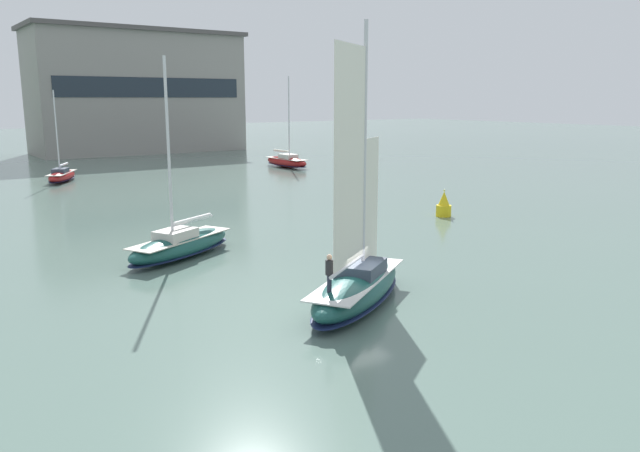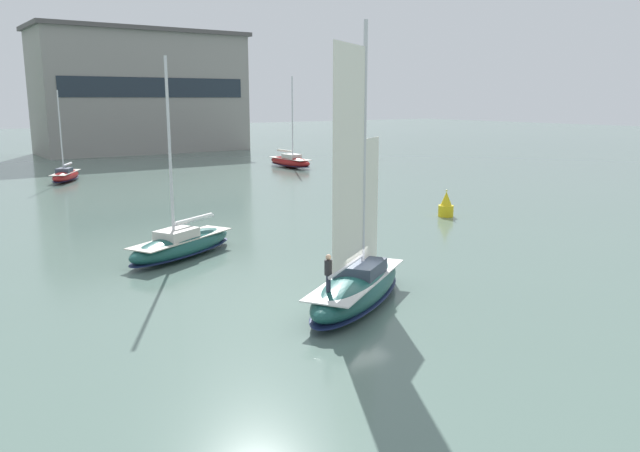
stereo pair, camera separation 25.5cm
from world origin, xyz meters
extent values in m
plane|color=slate|center=(0.00, 0.00, 0.00)|extent=(400.00, 400.00, 0.00)
cube|color=gray|center=(21.73, 89.16, 10.24)|extent=(35.45, 13.80, 20.49)
cube|color=#1E2833|center=(21.73, 82.20, 11.27)|extent=(31.91, 0.10, 3.28)
cube|color=#514C4C|center=(21.73, 89.16, 20.84)|extent=(36.65, 15.00, 0.70)
ellipsoid|color=#194C47|center=(0.00, 0.00, 0.78)|extent=(9.20, 7.09, 1.57)
ellipsoid|color=#19234C|center=(0.00, 0.00, 0.35)|extent=(9.29, 7.16, 0.19)
cube|color=silver|center=(0.00, 0.00, 1.25)|extent=(8.04, 6.15, 0.06)
cube|color=#333D4C|center=(0.39, 0.24, 1.60)|extent=(3.15, 2.91, 0.65)
cylinder|color=silver|center=(0.63, 0.39, 7.05)|extent=(0.18, 0.18, 11.54)
cylinder|color=silver|center=(-1.13, -0.71, 2.20)|extent=(3.61, 2.34, 0.16)
cube|color=silver|center=(-0.99, -0.62, 6.93)|extent=(3.26, 2.05, 9.46)
cube|color=silver|center=(1.57, 0.98, 4.45)|extent=(1.73, 1.10, 6.35)
cylinder|color=#232838|center=(-2.51, -1.21, 1.70)|extent=(0.28, 0.28, 0.85)
cylinder|color=#262628|center=(-2.51, -1.21, 2.45)|extent=(0.47, 0.47, 0.65)
sphere|color=tan|center=(-2.51, -1.21, 2.90)|extent=(0.24, 0.24, 0.24)
ellipsoid|color=maroon|center=(-0.22, 54.28, 0.63)|extent=(5.47, 7.54, 1.27)
ellipsoid|color=#19234C|center=(-0.22, 54.28, 0.29)|extent=(5.52, 7.61, 0.15)
cube|color=#BCB7A8|center=(-0.22, 54.28, 1.01)|extent=(4.74, 6.59, 0.06)
cube|color=#333D4C|center=(-0.41, 53.95, 1.30)|extent=(2.30, 2.54, 0.52)
cylinder|color=silver|center=(-0.52, 53.75, 5.71)|extent=(0.15, 0.15, 9.33)
cylinder|color=silver|center=(0.30, 55.22, 1.79)|extent=(1.75, 2.99, 0.13)
cylinder|color=white|center=(0.30, 55.22, 1.88)|extent=(1.65, 2.74, 0.20)
ellipsoid|color=maroon|center=(29.21, 52.09, 0.76)|extent=(2.77, 9.01, 1.52)
ellipsoid|color=#19234C|center=(29.21, 52.09, 0.34)|extent=(2.79, 9.10, 0.18)
cube|color=#BCB7A8|center=(29.21, 52.09, 1.21)|extent=(2.33, 7.92, 0.06)
cube|color=beige|center=(29.23, 51.64, 1.55)|extent=(1.83, 2.55, 0.63)
cylinder|color=silver|center=(29.23, 51.37, 6.82)|extent=(0.18, 0.18, 11.17)
cylinder|color=silver|center=(29.17, 53.38, 2.13)|extent=(0.27, 4.02, 0.15)
cylinder|color=silver|center=(29.17, 53.38, 2.24)|extent=(0.35, 3.63, 0.24)
ellipsoid|color=#194C47|center=(-3.12, 13.14, 0.72)|extent=(8.65, 5.97, 1.44)
ellipsoid|color=#19234C|center=(-3.12, 13.14, 0.32)|extent=(8.73, 6.03, 0.17)
cube|color=#BCB7A8|center=(-3.12, 13.14, 1.15)|extent=(7.57, 5.17, 0.06)
cube|color=beige|center=(-3.50, 12.95, 1.48)|extent=(2.87, 2.56, 0.59)
cylinder|color=silver|center=(-3.73, 12.83, 6.49)|extent=(0.17, 0.17, 10.62)
cylinder|color=silver|center=(-2.03, 13.70, 2.03)|extent=(3.47, 1.86, 0.14)
cylinder|color=white|center=(-2.03, 13.70, 2.13)|extent=(3.17, 1.77, 0.23)
cylinder|color=yellow|center=(19.67, 13.24, 0.46)|extent=(1.23, 1.23, 0.92)
cone|color=yellow|center=(19.67, 13.24, 1.48)|extent=(0.92, 0.92, 1.12)
sphere|color=#F2F266|center=(19.67, 13.24, 2.12)|extent=(0.16, 0.16, 0.16)
camera|label=1|loc=(-17.54, -21.61, 9.42)|focal=35.00mm
camera|label=2|loc=(-17.33, -21.76, 9.42)|focal=35.00mm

